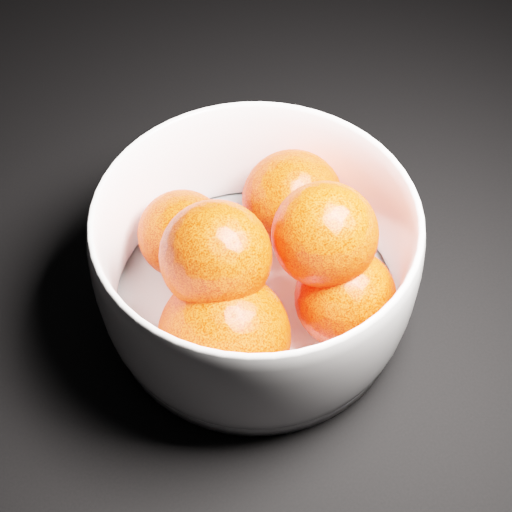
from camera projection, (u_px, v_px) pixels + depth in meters
name	position (u px, v px, depth m)	size (l,w,h in m)	color
ground	(347.00, 61.00, 0.82)	(3.00, 3.00, 0.00)	black
bowl	(256.00, 261.00, 0.56)	(0.25, 0.25, 0.12)	white
orange_pile	(262.00, 266.00, 0.55)	(0.20, 0.19, 0.14)	#FF2D0A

